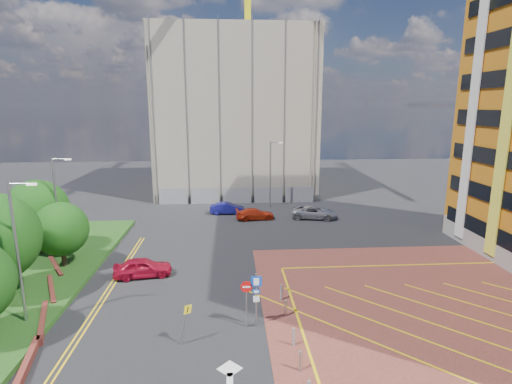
{
  "coord_description": "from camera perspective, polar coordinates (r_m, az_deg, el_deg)",
  "views": [
    {
      "loc": [
        -0.86,
        -19.32,
        12.23
      ],
      "look_at": [
        0.78,
        5.48,
        6.8
      ],
      "focal_mm": 28.0,
      "sensor_mm": 36.0,
      "label": 1
    }
  ],
  "objects": [
    {
      "name": "tower_crane",
      "position": [
        60.39,
        -1.08,
        25.36
      ],
      "size": [
        1.6,
        35.0,
        35.4
      ],
      "color": "yellow",
      "rests_on": "ground"
    },
    {
      "name": "tree_c",
      "position": [
        33.19,
        -26.1,
        -4.77
      ],
      "size": [
        4.0,
        4.0,
        4.9
      ],
      "color": "#3D2B1C",
      "rests_on": "grass_bed"
    },
    {
      "name": "lamp_back",
      "position": [
        48.23,
        2.14,
        2.93
      ],
      "size": [
        1.53,
        0.16,
        8.0
      ],
      "color": "#9EA0A8",
      "rests_on": "ground"
    },
    {
      "name": "tree_d",
      "position": [
        36.87,
        -28.79,
        -2.33
      ],
      "size": [
        5.0,
        5.0,
        6.08
      ],
      "color": "#3D2B1C",
      "rests_on": "grass_bed"
    },
    {
      "name": "lamp_left_far",
      "position": [
        34.96,
        -26.51,
        -1.5
      ],
      "size": [
        1.53,
        0.16,
        8.0
      ],
      "color": "#9EA0A8",
      "rests_on": "grass_bed"
    },
    {
      "name": "bollard_row",
      "position": [
        21.45,
        5.69,
        -20.99
      ],
      "size": [
        0.14,
        11.14,
        0.9
      ],
      "color": "#9EA0A8",
      "rests_on": "forecourt"
    },
    {
      "name": "construction_fence",
      "position": [
        50.62,
        -1.59,
        -0.49
      ],
      "size": [
        21.6,
        0.06,
        2.0
      ],
      "primitive_type": "cube",
      "color": "gray",
      "rests_on": "ground"
    },
    {
      "name": "car_blue_back",
      "position": [
        45.88,
        -4.14,
        -2.33
      ],
      "size": [
        3.98,
        1.55,
        1.29
      ],
      "primitive_type": "imported",
      "rotation": [
        0.0,
        0.0,
        1.52
      ],
      "color": "navy",
      "rests_on": "ground"
    },
    {
      "name": "ground",
      "position": [
        22.88,
        -1.12,
        -19.98
      ],
      "size": [
        140.0,
        140.0,
        0.0
      ],
      "primitive_type": "plane",
      "color": "black",
      "rests_on": "ground"
    },
    {
      "name": "retaining_wall",
      "position": [
        26.82,
        -28.56,
        -15.94
      ],
      "size": [
        6.06,
        20.33,
        0.4
      ],
      "color": "maroon",
      "rests_on": "ground"
    },
    {
      "name": "car_red_back",
      "position": [
        43.54,
        -0.14,
        -3.16
      ],
      "size": [
        4.34,
        2.21,
        1.21
      ],
      "primitive_type": "imported",
      "rotation": [
        0.0,
        0.0,
        1.7
      ],
      "color": "#B9290F",
      "rests_on": "ground"
    },
    {
      "name": "warning_sign",
      "position": [
        21.85,
        -10.04,
        -17.5
      ],
      "size": [
        0.68,
        0.4,
        2.25
      ],
      "color": "#9EA0A8",
      "rests_on": "ground"
    },
    {
      "name": "sign_cluster",
      "position": [
        22.79,
        -0.49,
        -14.47
      ],
      "size": [
        1.17,
        0.12,
        3.2
      ],
      "color": "#9EA0A8",
      "rests_on": "ground"
    },
    {
      "name": "forecourt",
      "position": [
        27.27,
        31.16,
        -16.21
      ],
      "size": [
        26.0,
        26.0,
        0.02
      ],
      "primitive_type": "cube",
      "color": "brown",
      "rests_on": "ground"
    },
    {
      "name": "construction_building",
      "position": [
        59.34,
        -3.01,
        11.12
      ],
      "size": [
        21.2,
        19.2,
        22.0
      ],
      "primitive_type": "cube",
      "color": "#A59987",
      "rests_on": "ground"
    },
    {
      "name": "car_silver_back",
      "position": [
        44.34,
        8.25,
        -2.89
      ],
      "size": [
        5.28,
        3.18,
        1.37
      ],
      "primitive_type": "imported",
      "rotation": [
        0.0,
        0.0,
        1.38
      ],
      "color": "#9D9DA4",
      "rests_on": "ground"
    },
    {
      "name": "car_red_left",
      "position": [
        30.57,
        -15.88,
        -10.32
      ],
      "size": [
        4.34,
        2.33,
        1.4
      ],
      "primitive_type": "imported",
      "rotation": [
        0.0,
        0.0,
        1.74
      ],
      "color": "#A90E28",
      "rests_on": "ground"
    },
    {
      "name": "lamp_left_near",
      "position": [
        25.41,
        -30.87,
        -6.81
      ],
      "size": [
        1.53,
        0.16,
        8.0
      ],
      "color": "#9EA0A8",
      "rests_on": "grass_bed"
    }
  ]
}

